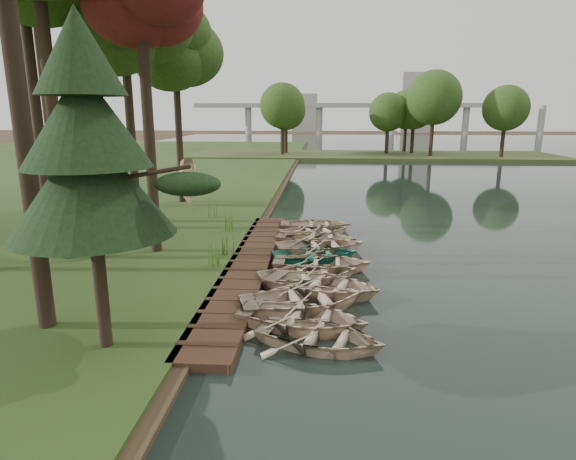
# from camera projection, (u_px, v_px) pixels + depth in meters

# --- Properties ---
(ground) EXTENTS (300.00, 300.00, 0.00)m
(ground) POSITION_uv_depth(u_px,v_px,m) (289.00, 270.00, 18.94)
(ground) COLOR #3D2F1D
(boardwalk) EXTENTS (1.60, 16.00, 0.30)m
(boardwalk) POSITION_uv_depth(u_px,v_px,m) (249.00, 265.00, 19.02)
(boardwalk) COLOR #3A2416
(boardwalk) RESTS_ON ground
(peninsula) EXTENTS (50.00, 14.00, 0.45)m
(peninsula) POSITION_uv_depth(u_px,v_px,m) (372.00, 156.00, 66.77)
(peninsula) COLOR #3B4820
(peninsula) RESTS_ON ground
(far_trees) EXTENTS (45.60, 5.60, 8.80)m
(far_trees) POSITION_uv_depth(u_px,v_px,m) (349.00, 110.00, 65.53)
(far_trees) COLOR black
(far_trees) RESTS_ON peninsula
(bridge) EXTENTS (95.90, 4.00, 8.60)m
(bridge) POSITION_uv_depth(u_px,v_px,m) (364.00, 109.00, 132.66)
(bridge) COLOR #A5A5A0
(bridge) RESTS_ON ground
(building_a) EXTENTS (10.00, 8.00, 18.00)m
(building_a) POSITION_uv_depth(u_px,v_px,m) (416.00, 103.00, 150.34)
(building_a) COLOR #A5A5A0
(building_a) RESTS_ON ground
(building_b) EXTENTS (8.00, 8.00, 12.00)m
(building_b) POSITION_uv_depth(u_px,v_px,m) (305.00, 113.00, 158.36)
(building_b) COLOR #A5A5A0
(building_b) RESTS_ON ground
(rowboat_0) EXTENTS (4.00, 3.36, 0.71)m
(rowboat_0) POSITION_uv_depth(u_px,v_px,m) (320.00, 334.00, 12.52)
(rowboat_0) COLOR beige
(rowboat_0) RESTS_ON water
(rowboat_1) EXTENTS (4.32, 3.53, 0.78)m
(rowboat_1) POSITION_uv_depth(u_px,v_px,m) (302.00, 315.00, 13.60)
(rowboat_1) COLOR beige
(rowboat_1) RESTS_ON water
(rowboat_2) EXTENTS (4.73, 4.00, 0.83)m
(rowboat_2) POSITION_uv_depth(u_px,v_px,m) (304.00, 297.00, 14.88)
(rowboat_2) COLOR beige
(rowboat_2) RESTS_ON water
(rowboat_3) EXTENTS (4.71, 4.01, 0.83)m
(rowboat_3) POSITION_uv_depth(u_px,v_px,m) (322.00, 282.00, 16.17)
(rowboat_3) COLOR beige
(rowboat_3) RESTS_ON water
(rowboat_4) EXTENTS (4.35, 3.69, 0.77)m
(rowboat_4) POSITION_uv_depth(u_px,v_px,m) (310.00, 272.00, 17.29)
(rowboat_4) COLOR beige
(rowboat_4) RESTS_ON water
(rowboat_5) EXTENTS (3.84, 2.77, 0.79)m
(rowboat_5) POSITION_uv_depth(u_px,v_px,m) (322.00, 261.00, 18.56)
(rowboat_5) COLOR beige
(rowboat_5) RESTS_ON water
(rowboat_6) EXTENTS (4.10, 3.36, 0.74)m
(rowboat_6) POSITION_uv_depth(u_px,v_px,m) (315.00, 253.00, 19.74)
(rowboat_6) COLOR #2F8471
(rowboat_6) RESTS_ON water
(rowboat_7) EXTENTS (4.46, 3.64, 0.81)m
(rowboat_7) POSITION_uv_depth(u_px,v_px,m) (321.00, 244.00, 20.98)
(rowboat_7) COLOR beige
(rowboat_7) RESTS_ON water
(rowboat_8) EXTENTS (4.13, 3.23, 0.78)m
(rowboat_8) POSITION_uv_depth(u_px,v_px,m) (316.00, 236.00, 22.27)
(rowboat_8) COLOR beige
(rowboat_8) RESTS_ON water
(rowboat_9) EXTENTS (4.29, 3.76, 0.74)m
(rowboat_9) POSITION_uv_depth(u_px,v_px,m) (316.00, 229.00, 23.67)
(rowboat_9) COLOR beige
(rowboat_9) RESTS_ON water
(rowboat_10) EXTENTS (3.83, 2.82, 0.77)m
(rowboat_10) POSITION_uv_depth(u_px,v_px,m) (316.00, 223.00, 24.91)
(rowboat_10) COLOR beige
(rowboat_10) RESTS_ON water
(stored_rowboat) EXTENTS (3.51, 3.05, 0.61)m
(stored_rowboat) POSITION_uv_depth(u_px,v_px,m) (189.00, 200.00, 30.57)
(stored_rowboat) COLOR beige
(stored_rowboat) RESTS_ON bank
(tree_2) EXTENTS (3.98, 3.98, 11.68)m
(tree_2) POSITION_uv_depth(u_px,v_px,m) (140.00, 1.00, 18.16)
(tree_2) COLOR black
(tree_2) RESTS_ON bank
(tree_4) EXTENTS (4.93, 4.93, 12.15)m
(tree_4) POSITION_uv_depth(u_px,v_px,m) (123.00, 24.00, 23.61)
(tree_4) COLOR black
(tree_4) RESTS_ON bank
(tree_6) EXTENTS (5.02, 5.02, 11.64)m
(tree_6) POSITION_uv_depth(u_px,v_px,m) (175.00, 51.00, 29.55)
(tree_6) COLOR black
(tree_6) RESTS_ON bank
(pine_tree) EXTENTS (3.80, 3.80, 7.98)m
(pine_tree) POSITION_uv_depth(u_px,v_px,m) (87.00, 148.00, 10.99)
(pine_tree) COLOR black
(pine_tree) RESTS_ON bank
(reeds_0) EXTENTS (0.60, 0.60, 0.92)m
(reeds_0) POSITION_uv_depth(u_px,v_px,m) (213.00, 254.00, 18.40)
(reeds_0) COLOR #3F661E
(reeds_0) RESTS_ON bank
(reeds_1) EXTENTS (0.60, 0.60, 0.90)m
(reeds_1) POSITION_uv_depth(u_px,v_px,m) (228.00, 245.00, 19.70)
(reeds_1) COLOR #3F661E
(reeds_1) RESTS_ON bank
(reeds_2) EXTENTS (0.60, 0.60, 0.95)m
(reeds_2) POSITION_uv_depth(u_px,v_px,m) (228.00, 221.00, 23.87)
(reeds_2) COLOR #3F661E
(reeds_2) RESTS_ON bank
(reeds_3) EXTENTS (0.60, 0.60, 1.07)m
(reeds_3) POSITION_uv_depth(u_px,v_px,m) (212.00, 208.00, 26.94)
(reeds_3) COLOR #3F661E
(reeds_3) RESTS_ON bank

